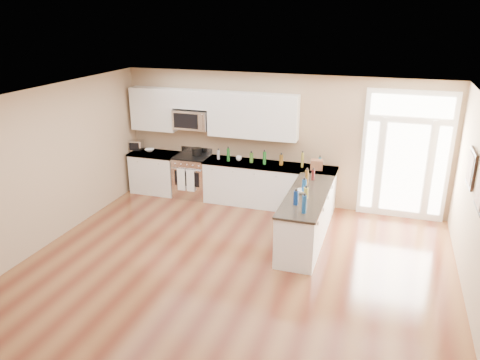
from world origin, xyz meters
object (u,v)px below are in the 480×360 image
Objects in this scene: peninsula_cabinet at (306,220)px; kitchen_range at (193,176)px; stockpot at (197,151)px; toaster_oven at (137,145)px.

peninsula_cabinet is 3.21m from kitchen_range.
toaster_oven is at bearing -177.80° from stockpot.
stockpot is at bearing 57.72° from kitchen_range.
kitchen_range is at bearing -12.64° from toaster_oven.
stockpot is at bearing -7.92° from toaster_oven.
stockpot is 1.49m from toaster_oven.
toaster_oven is (-1.49, -0.06, 0.02)m from stockpot.
toaster_oven reaches higher than stockpot.
stockpot is (-2.78, 1.57, 0.60)m from peninsula_cabinet.
kitchen_range is at bearing -122.28° from stockpot.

